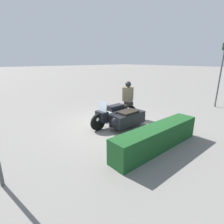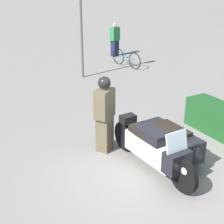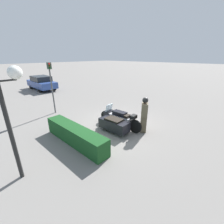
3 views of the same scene
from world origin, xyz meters
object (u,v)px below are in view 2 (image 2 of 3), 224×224
Objects in this scene: officer_rider at (105,113)px; bicycle_parked at (126,58)px; traffic_light_far at (81,14)px; police_motorcycle at (165,145)px; pedestrian_bystander at (115,40)px.

officer_rider reaches higher than bicycle_parked.
traffic_light_far is at bearing -87.18° from bicycle_parked.
police_motorcycle is at bearing -25.47° from traffic_light_far.
police_motorcycle is 1.69× the size of pedestrian_bystander.
bicycle_parked is (1.89, -0.54, -0.45)m from pedestrian_bystander.
pedestrian_bystander reaches higher than police_motorcycle.
traffic_light_far is at bearing 113.26° from pedestrian_bystander.
police_motorcycle is 10.19m from pedestrian_bystander.
bicycle_parked is at bearing -68.08° from officer_rider.
pedestrian_bystander is at bearing -63.91° from officer_rider.
pedestrian_bystander reaches higher than bicycle_parked.
traffic_light_far is (-6.82, 1.35, 1.97)m from police_motorcycle.
traffic_light_far is 2.35× the size of pedestrian_bystander.
pedestrian_bystander is (-8.02, 5.06, -0.16)m from officer_rider.
traffic_light_far is 3.21m from bicycle_parked.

